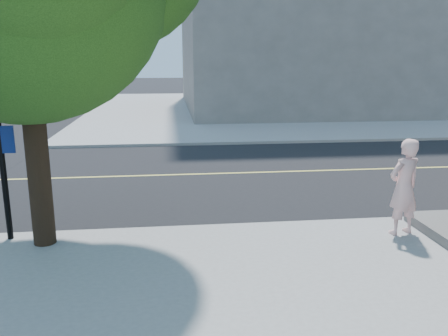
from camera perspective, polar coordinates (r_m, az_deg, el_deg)
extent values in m
cube|color=black|center=(14.05, -22.14, -1.25)|extent=(140.00, 9.00, 0.01)
cube|color=#959595|center=(31.82, 11.18, 7.22)|extent=(29.00, 25.00, 0.12)
imported|color=#FBBFBC|center=(9.10, 21.00, -2.17)|extent=(0.75, 0.60, 1.78)
cylinder|color=black|center=(8.44, -21.91, 3.60)|extent=(0.38, 0.38, 3.79)
cylinder|color=black|center=(8.92, -25.56, 3.15)|extent=(0.10, 0.10, 3.62)
cube|color=white|center=(8.83, -25.57, 5.89)|extent=(0.47, 0.04, 0.17)
cube|color=navy|center=(8.88, -25.30, 3.14)|extent=(0.39, 0.04, 0.47)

